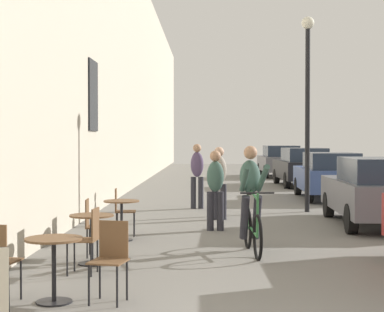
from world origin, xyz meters
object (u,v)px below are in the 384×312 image
Objects in this scene: cafe_chair_near_toward_street at (111,255)px; cafe_table_mid at (92,228)px; street_lamp at (308,88)px; cafe_chair_far_toward_street at (121,208)px; pedestrian_mid at (219,179)px; cafe_table_near at (54,256)px; parked_car_third at (329,175)px; pedestrian_far at (197,172)px; parked_car_second at (376,190)px; cafe_chair_mid_toward_wall at (88,236)px; pedestrian_near at (215,186)px; cafe_table_far at (122,212)px; cyclist_on_bicycle at (251,202)px; parked_car_fifth at (280,161)px; cafe_chair_mid_toward_street at (94,223)px; parked_car_fourth at (302,166)px.

cafe_chair_near_toward_street is 2.18m from cafe_table_mid.
cafe_table_mid is at bearing -121.66° from street_lamp.
cafe_chair_far_toward_street is 0.54× the size of pedestrian_mid.
parked_car_third is at bearing 66.38° from cafe_table_near.
pedestrian_mid reaches higher than cafe_chair_near_toward_street.
street_lamp is at bearing -14.10° from pedestrian_far.
cafe_table_near is at bearing -113.62° from parked_car_third.
pedestrian_far is (1.35, 4.79, 0.45)m from cafe_chair_far_toward_street.
parked_car_second is at bearing 50.66° from cafe_table_near.
cafe_chair_mid_toward_wall is 0.56× the size of pedestrian_near.
parked_car_second reaches higher than cafe_chair_far_toward_street.
cafe_table_far is at bearing -123.14° from parked_car_third.
cafe_chair_mid_toward_wall reaches higher than cafe_table_near.
cafe_chair_near_toward_street is 7.87m from parked_car_second.
pedestrian_far is at bearing 98.60° from cyclist_on_bicycle.
parked_car_fifth is at bearing 79.53° from pedestrian_near.
cafe_chair_far_toward_street is at bearing -157.77° from pedestrian_near.
street_lamp is (2.25, 1.61, 2.18)m from pedestrian_mid.
cafe_table_near is 0.62m from cafe_chair_near_toward_street.
cafe_chair_mid_toward_street is (-0.06, 2.76, -0.00)m from cafe_table_near.
pedestrian_far is at bearing 74.26° from cafe_chair_far_toward_street.
street_lamp is at bearing 67.98° from cafe_chair_near_toward_street.
cafe_chair_mid_toward_wall reaches higher than cafe_table_far.
parked_car_fourth reaches higher than cafe_chair_mid_toward_wall.
cyclist_on_bicycle is 4.16m from pedestrian_mid.
cafe_chair_mid_toward_wall is 0.21× the size of parked_car_fourth.
cafe_table_near is at bearing -126.70° from cyclist_on_bicycle.
cafe_chair_mid_toward_street is 11.07m from parked_car_third.
cafe_table_mid is at bearing -93.65° from cafe_table_far.
cafe_chair_mid_toward_street is at bearing -102.16° from pedestrian_far.
pedestrian_near is (1.76, 4.12, 0.38)m from cafe_chair_mid_toward_wall.
cafe_table_far is 0.81× the size of cafe_chair_far_toward_street.
pedestrian_mid reaches higher than cafe_table_far.
cafe_chair_mid_toward_street is at bearing -97.76° from cafe_table_far.
cafe_table_near is at bearing -102.34° from parked_car_fifth.
cyclist_on_bicycle is at bearing -108.19° from parked_car_third.
parked_car_fifth is (5.21, 19.31, 0.29)m from cafe_chair_far_toward_street.
cafe_chair_mid_toward_street is at bearing -109.93° from parked_car_fourth.
cafe_chair_mid_toward_wall is at bearing -91.26° from cafe_table_far.
cyclist_on_bicycle reaches higher than parked_car_fifth.
cafe_table_near is 0.81× the size of cafe_chair_mid_toward_wall.
cafe_chair_mid_toward_wall is 0.54× the size of pedestrian_mid.
parked_car_third is (1.20, 3.42, -2.36)m from street_lamp.
cafe_table_mid is 3.92m from pedestrian_near.
parked_car_second is (2.86, 3.20, -0.06)m from cyclist_on_bicycle.
cafe_chair_mid_toward_wall is 23.29m from parked_car_fifth.
pedestrian_mid is 17.15m from parked_car_fifth.
parked_car_fourth is (5.37, 13.07, 0.26)m from cafe_chair_far_toward_street.
cafe_table_far is 0.41× the size of cyclist_on_bicycle.
parked_car_second reaches higher than cafe_table_far.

